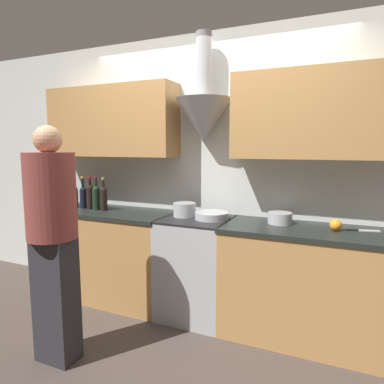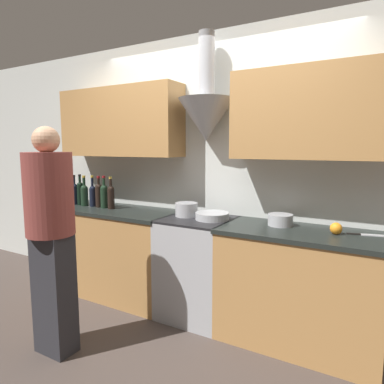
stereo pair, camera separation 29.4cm
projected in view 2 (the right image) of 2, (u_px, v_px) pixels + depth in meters
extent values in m
plane|color=#423833|center=(180.00, 330.00, 2.91)|extent=(12.00, 12.00, 0.00)
cube|color=silver|center=(214.00, 173.00, 3.29)|extent=(8.40, 0.06, 2.60)
cone|color=#A8AAAF|center=(206.00, 120.00, 3.08)|extent=(0.51, 0.51, 0.38)
cylinder|color=#A8AAAF|center=(207.00, 65.00, 3.02)|extent=(0.14, 0.14, 0.57)
cube|color=#B27F47|center=(120.00, 123.00, 3.57)|extent=(1.43, 0.32, 0.70)
cube|color=#B27F47|center=(310.00, 114.00, 2.63)|extent=(1.21, 0.32, 0.70)
cube|color=#B27F47|center=(114.00, 252.00, 3.62)|extent=(1.43, 0.60, 0.88)
cube|color=black|center=(112.00, 210.00, 3.56)|extent=(1.45, 0.62, 0.03)
cube|color=#B27F47|center=(298.00, 289.00, 2.68)|extent=(1.21, 0.60, 0.88)
cube|color=black|center=(301.00, 233.00, 2.62)|extent=(1.23, 0.62, 0.03)
cube|color=#A8AAAF|center=(197.00, 268.00, 3.12)|extent=(0.60, 0.60, 0.89)
cube|color=black|center=(181.00, 283.00, 2.87)|extent=(0.42, 0.01, 0.40)
cube|color=black|center=(198.00, 219.00, 3.06)|extent=(0.60, 0.60, 0.02)
cube|color=#A8AAAF|center=(211.00, 220.00, 3.30)|extent=(0.60, 0.06, 0.10)
cylinder|color=black|center=(69.00, 195.00, 3.85)|extent=(0.08, 0.08, 0.19)
sphere|color=black|center=(68.00, 187.00, 3.83)|extent=(0.07, 0.07, 0.07)
cylinder|color=black|center=(68.00, 181.00, 3.83)|extent=(0.03, 0.03, 0.11)
cylinder|color=gold|center=(68.00, 175.00, 3.82)|extent=(0.03, 0.03, 0.02)
cylinder|color=black|center=(75.00, 196.00, 3.80)|extent=(0.07, 0.07, 0.20)
sphere|color=black|center=(74.00, 187.00, 3.79)|extent=(0.07, 0.07, 0.07)
cylinder|color=black|center=(74.00, 181.00, 3.78)|extent=(0.03, 0.03, 0.09)
cylinder|color=black|center=(74.00, 176.00, 3.77)|extent=(0.03, 0.03, 0.02)
cylinder|color=black|center=(80.00, 195.00, 3.77)|extent=(0.07, 0.07, 0.22)
sphere|color=black|center=(80.00, 185.00, 3.75)|extent=(0.07, 0.07, 0.07)
cylinder|color=black|center=(80.00, 180.00, 3.74)|extent=(0.03, 0.03, 0.08)
cylinder|color=black|center=(80.00, 175.00, 3.74)|extent=(0.03, 0.03, 0.02)
cylinder|color=black|center=(85.00, 197.00, 3.71)|extent=(0.08, 0.08, 0.19)
sphere|color=black|center=(84.00, 189.00, 3.70)|extent=(0.08, 0.08, 0.08)
cylinder|color=black|center=(84.00, 182.00, 3.69)|extent=(0.03, 0.03, 0.10)
cylinder|color=gold|center=(84.00, 177.00, 3.68)|extent=(0.03, 0.03, 0.02)
cylinder|color=black|center=(93.00, 198.00, 3.68)|extent=(0.07, 0.07, 0.19)
sphere|color=black|center=(92.00, 189.00, 3.66)|extent=(0.07, 0.07, 0.07)
cylinder|color=black|center=(92.00, 183.00, 3.65)|extent=(0.03, 0.03, 0.11)
cylinder|color=gold|center=(92.00, 176.00, 3.65)|extent=(0.03, 0.03, 0.02)
cylinder|color=black|center=(99.00, 197.00, 3.63)|extent=(0.08, 0.08, 0.21)
sphere|color=black|center=(99.00, 187.00, 3.62)|extent=(0.07, 0.07, 0.07)
cylinder|color=black|center=(98.00, 182.00, 3.61)|extent=(0.03, 0.03, 0.08)
cylinder|color=maroon|center=(98.00, 177.00, 3.60)|extent=(0.03, 0.03, 0.02)
cylinder|color=black|center=(104.00, 198.00, 3.58)|extent=(0.08, 0.08, 0.20)
sphere|color=black|center=(104.00, 189.00, 3.56)|extent=(0.08, 0.08, 0.08)
cylinder|color=black|center=(104.00, 182.00, 3.56)|extent=(0.03, 0.03, 0.09)
cylinder|color=maroon|center=(104.00, 177.00, 3.55)|extent=(0.03, 0.03, 0.02)
cylinder|color=black|center=(111.00, 199.00, 3.52)|extent=(0.07, 0.07, 0.20)
sphere|color=black|center=(111.00, 189.00, 3.51)|extent=(0.07, 0.07, 0.07)
cylinder|color=black|center=(111.00, 183.00, 3.50)|extent=(0.03, 0.03, 0.09)
cylinder|color=gold|center=(110.00, 178.00, 3.50)|extent=(0.03, 0.03, 0.02)
cylinder|color=#A8AAAF|center=(186.00, 210.00, 3.15)|extent=(0.21, 0.21, 0.13)
cylinder|color=#A8AAAF|center=(212.00, 216.00, 3.01)|extent=(0.30, 0.30, 0.06)
sphere|color=orange|center=(336.00, 228.00, 2.50)|extent=(0.09, 0.09, 0.09)
cylinder|color=#A8AAAF|center=(280.00, 220.00, 2.78)|extent=(0.20, 0.20, 0.09)
cube|color=silver|center=(372.00, 235.00, 2.46)|extent=(0.16, 0.07, 0.01)
cube|color=black|center=(354.00, 234.00, 2.50)|extent=(0.10, 0.04, 0.01)
cube|color=#28282D|center=(54.00, 294.00, 2.56)|extent=(0.29, 0.19, 0.91)
cylinder|color=brown|center=(49.00, 194.00, 2.46)|extent=(0.34, 0.34, 0.60)
sphere|color=tan|center=(46.00, 140.00, 2.41)|extent=(0.19, 0.19, 0.19)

